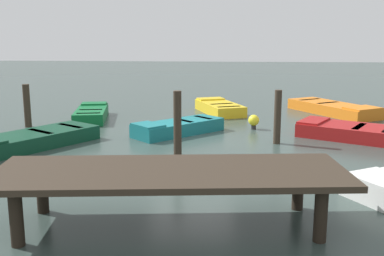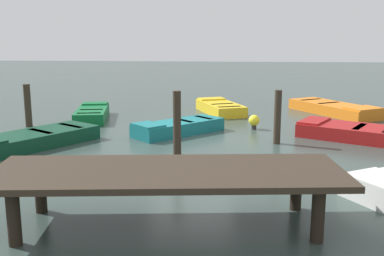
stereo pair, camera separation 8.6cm
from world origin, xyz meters
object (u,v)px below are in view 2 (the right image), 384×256
rowboat_dark_green (31,139)px  mooring_piling_far_right (177,124)px  rowboat_orange (334,108)px  dock_segment (168,176)px  mooring_piling_mid_right (278,117)px  rowboat_red (351,132)px  rowboat_green (92,113)px  mooring_piling_near_left (28,106)px  rowboat_teal (178,127)px  rowboat_yellow (220,108)px  marker_buoy (254,121)px

rowboat_dark_green → mooring_piling_far_right: 4.22m
rowboat_orange → mooring_piling_far_right: bearing=-70.0°
dock_segment → mooring_piling_mid_right: size_ratio=3.76×
mooring_piling_far_right → rowboat_red: bearing=-153.9°
rowboat_red → rowboat_orange: bearing=-67.4°
rowboat_green → mooring_piling_near_left: (1.72, 1.53, 0.50)m
rowboat_green → rowboat_dark_green: bearing=163.6°
mooring_piling_near_left → rowboat_teal: bearing=171.9°
dock_segment → rowboat_yellow: bearing=-99.3°
rowboat_orange → mooring_piling_mid_right: size_ratio=2.58×
mooring_piling_far_right → marker_buoy: mooring_piling_far_right is taller
mooring_piling_mid_right → mooring_piling_near_left: 8.30m
rowboat_yellow → mooring_piling_mid_right: 5.41m
mooring_piling_mid_right → marker_buoy: mooring_piling_mid_right is taller
rowboat_red → rowboat_dark_green: bearing=40.0°
dock_segment → rowboat_teal: dock_segment is taller
mooring_piling_near_left → marker_buoy: bearing=-178.6°
rowboat_orange → mooring_piling_far_right: mooring_piling_far_right is taller
rowboat_red → mooring_piling_far_right: (4.93, 2.42, 0.62)m
rowboat_yellow → rowboat_dark_green: (5.08, 6.06, -0.00)m
rowboat_yellow → mooring_piling_far_right: (0.95, 6.68, 0.62)m
rowboat_teal → marker_buoy: bearing=155.8°
rowboat_teal → rowboat_dark_green: 4.36m
rowboat_green → mooring_piling_mid_right: size_ratio=1.91×
rowboat_orange → rowboat_green: 9.31m
rowboat_teal → mooring_piling_mid_right: bearing=115.0°
mooring_piling_far_right → mooring_piling_near_left: (5.43, -3.38, -0.12)m
rowboat_dark_green → mooring_piling_mid_right: (-6.80, -0.96, 0.55)m
rowboat_yellow → marker_buoy: marker_buoy is taller
rowboat_dark_green → mooring_piling_far_right: mooring_piling_far_right is taller
mooring_piling_far_right → mooring_piling_near_left: bearing=-31.9°
rowboat_red → rowboat_green: 8.99m
rowboat_dark_green → mooring_piling_near_left: 3.10m
mooring_piling_mid_right → rowboat_orange: bearing=-117.5°
rowboat_teal → mooring_piling_near_left: 5.23m
rowboat_teal → mooring_piling_far_right: bearing=51.0°
rowboat_red → rowboat_orange: size_ratio=0.83×
rowboat_orange → rowboat_teal: bearing=-85.3°
rowboat_green → mooring_piling_near_left: size_ratio=2.04×
rowboat_orange → mooring_piling_far_right: size_ratio=2.36×
rowboat_orange → marker_buoy: (3.28, 3.26, 0.07)m
rowboat_dark_green → rowboat_yellow: bearing=173.7°
dock_segment → rowboat_dark_green: bearing=-54.2°
dock_segment → mooring_piling_near_left: 9.67m
rowboat_teal → rowboat_red: same height
dock_segment → rowboat_red: bearing=-130.3°
rowboat_red → rowboat_orange: same height
dock_segment → rowboat_yellow: dock_segment is taller
rowboat_red → mooring_piling_far_right: 5.53m
rowboat_orange → rowboat_green: same height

